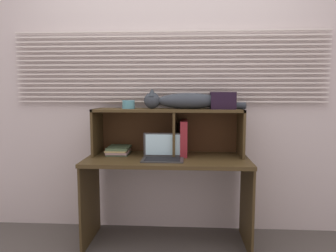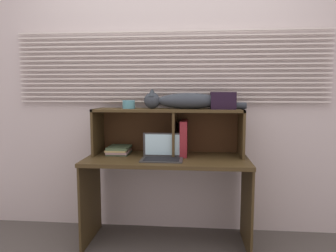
{
  "view_description": "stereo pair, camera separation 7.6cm",
  "coord_description": "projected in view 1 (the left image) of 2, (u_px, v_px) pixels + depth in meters",
  "views": [
    {
      "loc": [
        0.15,
        -2.19,
        1.25
      ],
      "look_at": [
        0.0,
        0.34,
        0.97
      ],
      "focal_mm": 32.67,
      "sensor_mm": 36.0,
      "label": 1
    },
    {
      "loc": [
        0.23,
        -2.19,
        1.25
      ],
      "look_at": [
        0.0,
        0.34,
        0.97
      ],
      "focal_mm": 32.67,
      "sensor_mm": 36.0,
      "label": 2
    }
  ],
  "objects": [
    {
      "name": "storage_box",
      "position": [
        223.0,
        100.0,
        2.51
      ],
      "size": [
        0.2,
        0.17,
        0.14
      ],
      "primitive_type": "cube",
      "color": "black",
      "rests_on": "hutch_shelf_unit"
    },
    {
      "name": "back_panel_with_blinds",
      "position": [
        169.0,
        91.0,
        2.73
      ],
      "size": [
        4.4,
        0.08,
        2.5
      ],
      "color": "beige",
      "rests_on": "ground"
    },
    {
      "name": "laptop",
      "position": [
        163.0,
        154.0,
        2.4
      ],
      "size": [
        0.32,
        0.21,
        0.2
      ],
      "color": "#333333",
      "rests_on": "desk"
    },
    {
      "name": "cat",
      "position": [
        184.0,
        101.0,
        2.53
      ],
      "size": [
        0.84,
        0.16,
        0.17
      ],
      "color": "#2F343B",
      "rests_on": "hutch_shelf_unit"
    },
    {
      "name": "hutch_shelf_unit",
      "position": [
        169.0,
        122.0,
        2.58
      ],
      "size": [
        1.23,
        0.32,
        0.39
      ],
      "color": "#3E2F18",
      "rests_on": "desk"
    },
    {
      "name": "book_stack",
      "position": [
        119.0,
        150.0,
        2.6
      ],
      "size": [
        0.19,
        0.23,
        0.07
      ],
      "color": "#4A5C41",
      "rests_on": "desk"
    },
    {
      "name": "binder_upright",
      "position": [
        184.0,
        138.0,
        2.56
      ],
      "size": [
        0.06,
        0.26,
        0.29
      ],
      "primitive_type": "cube",
      "color": "maroon",
      "rests_on": "desk"
    },
    {
      "name": "small_basket",
      "position": [
        128.0,
        104.0,
        2.56
      ],
      "size": [
        0.1,
        0.1,
        0.07
      ],
      "primitive_type": "cylinder",
      "color": "teal",
      "rests_on": "hutch_shelf_unit"
    },
    {
      "name": "desk",
      "position": [
        167.0,
        175.0,
        2.49
      ],
      "size": [
        1.31,
        0.56,
        0.72
      ],
      "color": "#3E2F18",
      "rests_on": "ground"
    }
  ]
}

